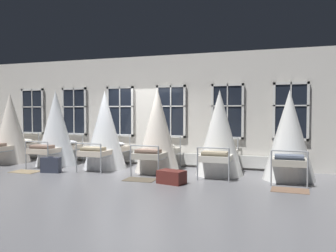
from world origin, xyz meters
The scene contains 14 objects.
ground centered at (0.00, 0.00, 0.00)m, with size 26.03×26.03×0.00m, color slate.
back_wall_with_windows centered at (0.00, 1.32, 1.77)m, with size 14.01×0.10×3.55m, color silver.
window_bank centered at (0.00, 1.20, 0.98)m, with size 10.01×0.10×2.51m.
cot_first centered at (-4.54, 0.14, 1.15)m, with size 1.31×1.96×2.38m.
cot_second centered at (-2.66, 0.12, 1.17)m, with size 1.31×1.97×2.42m.
cot_third centered at (-0.86, 0.11, 1.14)m, with size 1.31×1.96×2.37m.
cot_fourth centered at (0.87, 0.09, 1.17)m, with size 1.31×1.95×2.43m.
cot_fifth centered at (2.67, 0.16, 1.13)m, with size 1.31×1.97×2.34m.
cot_sixth centered at (4.48, 0.08, 1.11)m, with size 1.31×1.96×2.30m.
rug_second centered at (-2.71, -1.22, 0.01)m, with size 0.80×0.56×0.01m, color #8E7A5B.
rug_fourth centered at (0.90, -1.22, 0.01)m, with size 0.80×0.56×0.01m, color brown.
rug_sixth centered at (4.51, -1.22, 0.01)m, with size 0.80×0.56×0.01m, color brown.
suitcase_dark centered at (-1.92, -1.10, 0.22)m, with size 0.58×0.29×0.47m.
travel_trunk centered at (1.81, -1.39, 0.16)m, with size 0.64×0.40×0.32m, color #5B231E.
Camera 1 is at (4.48, -9.30, 1.75)m, focal length 37.21 mm.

